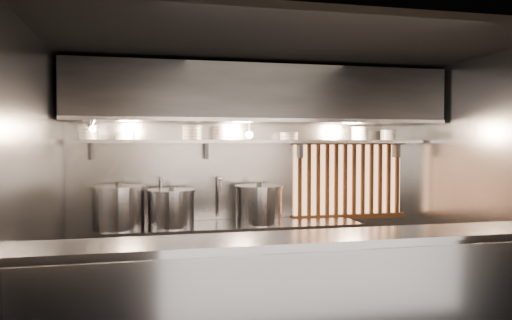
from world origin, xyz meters
name	(u,v)px	position (x,y,z in m)	size (l,w,h in m)	color
ceiling	(286,46)	(0.00, 0.00, 2.80)	(4.50, 4.50, 0.00)	black
wall_back	(252,179)	(0.00, 1.50, 1.40)	(4.50, 4.50, 0.00)	gray
wall_left	(39,196)	(-2.25, 0.00, 1.40)	(3.00, 3.00, 0.00)	gray
wall_right	(486,186)	(2.25, 0.00, 1.40)	(3.00, 3.00, 0.00)	gray
serving_counter	(319,306)	(0.00, -0.96, 0.57)	(4.50, 0.56, 1.13)	#9E9EA3
cooking_bench	(234,261)	(-0.30, 1.13, 0.45)	(3.00, 0.70, 0.90)	#9E9EA3
bowl_shelf	(255,142)	(0.00, 1.32, 1.88)	(4.40, 0.34, 0.04)	#9E9EA3
exhaust_hood	(259,96)	(0.00, 1.10, 2.42)	(4.40, 0.81, 0.65)	#2D2D30
wood_screen	(349,179)	(1.30, 1.45, 1.38)	(1.56, 0.09, 1.04)	#FFAE72
faucet_left	(161,190)	(-1.15, 1.37, 1.31)	(0.04, 0.30, 0.50)	silver
faucet_right	(219,188)	(-0.45, 1.37, 1.31)	(0.04, 0.30, 0.50)	silver
heat_lamp	(90,124)	(-1.90, 0.85, 2.07)	(0.25, 0.35, 0.20)	#9E9EA3
pendant_bulb	(249,135)	(-0.10, 1.20, 1.96)	(0.09, 0.09, 0.19)	#2D2D30
stock_pot_left	(118,207)	(-1.63, 1.10, 1.14)	(0.77, 0.77, 0.52)	#9E9EA3
stock_pot_mid	(171,208)	(-1.04, 1.09, 1.12)	(0.71, 0.71, 0.47)	#9E9EA3
stock_pot_right	(259,204)	(-0.01, 1.10, 1.13)	(0.63, 0.63, 0.50)	#9E9EA3
bowl_stack_0	(87,132)	(-1.97, 1.32, 1.98)	(0.22, 0.22, 0.17)	white
bowl_stack_1	(125,136)	(-1.55, 1.32, 1.95)	(0.23, 0.23, 0.09)	white
bowl_stack_2	(192,133)	(-0.78, 1.32, 1.98)	(0.24, 0.24, 0.17)	white
bowl_stack_3	(220,133)	(-0.44, 1.32, 1.99)	(0.20, 0.20, 0.17)	white
bowl_stack_4	(289,136)	(0.43, 1.32, 1.95)	(0.24, 0.24, 0.09)	white
bowl_stack_5	(359,134)	(1.38, 1.32, 1.98)	(0.21, 0.21, 0.17)	white
bowl_stack_6	(388,135)	(1.79, 1.32, 1.97)	(0.21, 0.21, 0.13)	white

